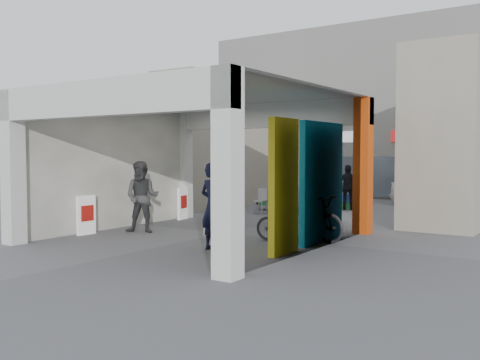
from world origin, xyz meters
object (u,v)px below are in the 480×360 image
Objects in this scene: man_elderly at (326,203)px; white_van at (442,190)px; man_with_dog at (214,206)px; cafe_set at (279,204)px; border_collie at (209,229)px; bicycle_front at (308,218)px; produce_stand at (274,202)px; man_crates at (348,187)px; man_back_turned at (142,197)px; bicycle_rear at (286,223)px.

white_van is at bearing 92.96° from man_elderly.
cafe_set is at bearing -66.66° from man_with_dog.
cafe_set reaches higher than border_collie.
border_collie is 1.78m from man_with_dog.
bicycle_front is at bearing -179.23° from white_van.
man_with_dog is 12.24m from white_van.
man_with_dog is 0.93× the size of bicycle_front.
white_van is (4.75, 4.57, 0.33)m from produce_stand.
man_with_dog is at bearing -68.42° from border_collie.
cafe_set is 0.87× the size of man_crates.
man_crates reaches higher than white_van.
border_collie is 0.38× the size of man_elderly.
man_crates is at bearing 145.00° from white_van.
man_with_dog reaches higher than cafe_set.
cafe_set is 2.43× the size of border_collie.
produce_stand is 8.11m from man_with_dog.
man_elderly is at bearing 30.41° from border_collie.
white_van is at bearing -93.94° from man_with_dog.
man_crates reaches higher than cafe_set.
bicycle_front reaches higher than produce_stand.
man_back_turned is 1.13× the size of man_crates.
man_back_turned is at bearing 54.26° from man_crates.
bicycle_rear is at bearing -2.81° from border_collie.
border_collie is 0.36× the size of man_crates.
man_elderly is 0.41× the size of white_van.
man_with_dog is 0.50× the size of white_van.
man_with_dog reaches higher than bicycle_rear.
produce_stand is 6.60m from white_van.
cafe_set is 0.38× the size of white_van.
man_elderly is (0.94, 3.58, -0.18)m from man_with_dog.
white_van is at bearing 52.25° from cafe_set.
man_with_dog is 1.26× the size of bicycle_rear.
man_back_turned reaches higher than man_elderly.
border_collie is 7.87m from man_crates.
man_crates is (2.20, 1.55, 0.51)m from produce_stand.
cafe_set is at bearing 144.23° from man_elderly.
man_crates is (2.30, 8.13, -0.11)m from man_back_turned.
white_van is at bearing 37.86° from man_back_turned.
bicycle_rear is at bearing -70.19° from produce_stand.
produce_stand is (-0.64, 0.75, 0.00)m from cafe_set.
cafe_set is 0.77× the size of man_back_turned.
white_van is at bearing 30.92° from produce_stand.
man_crates is at bearing 3.95° from bicycle_rear.
cafe_set is 0.93× the size of man_elderly.
man_crates is (1.56, 2.30, 0.52)m from cafe_set.
bicycle_front is at bearing -52.89° from cafe_set.
man_back_turned is at bearing -12.60° from man_with_dog.
produce_stand is at bearing 87.44° from border_collie.
cafe_set is 7.19m from man_with_dog.
produce_stand is at bearing 139.11° from white_van.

